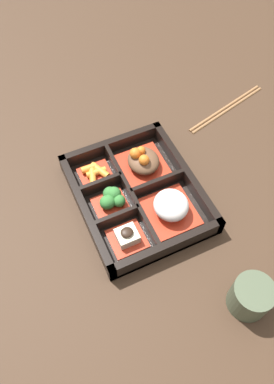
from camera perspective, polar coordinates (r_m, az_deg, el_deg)
ground_plane at (r=0.75m, az=0.00°, el=-1.03°), size 3.00×3.00×0.00m
bento_base at (r=0.75m, az=0.00°, el=-0.83°), size 0.27×0.23×0.01m
bento_rim at (r=0.74m, az=-0.27°, el=-0.27°), size 0.27×0.23×0.04m
bowl_stew at (r=0.77m, az=0.91°, el=4.72°), size 0.10×0.09×0.05m
bowl_rice at (r=0.71m, az=5.18°, el=-2.20°), size 0.10×0.09×0.05m
bowl_carrots at (r=0.77m, az=-6.43°, el=2.92°), size 0.06×0.07×0.02m
bowl_greens at (r=0.72m, az=-3.90°, el=-1.20°), size 0.06×0.07×0.03m
bowl_tofu at (r=0.69m, az=-1.51°, el=-6.85°), size 0.06×0.07×0.03m
tea_cup at (r=0.66m, az=16.96°, el=-14.97°), size 0.07×0.07×0.07m
chopsticks at (r=0.93m, az=13.50°, el=12.35°), size 0.07×0.23×0.01m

